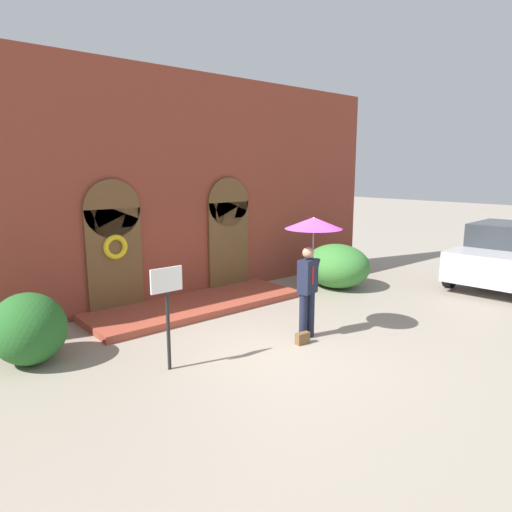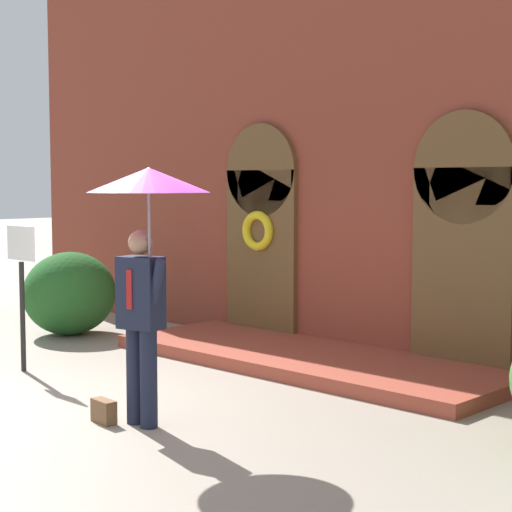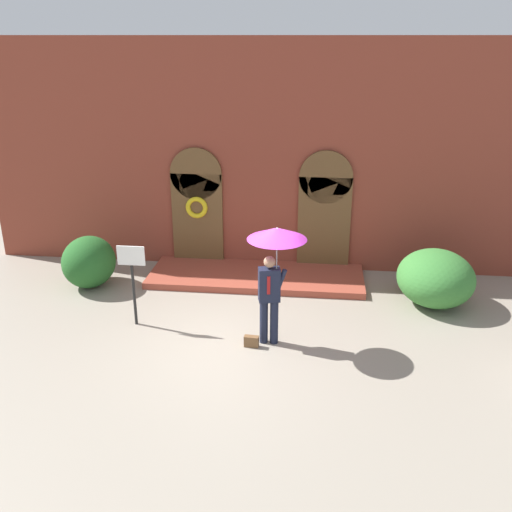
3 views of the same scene
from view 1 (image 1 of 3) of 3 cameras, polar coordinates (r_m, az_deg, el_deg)
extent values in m
plane|color=gray|center=(8.77, 3.77, -11.02)|extent=(80.00, 80.00, 0.00)
cube|color=brown|center=(11.54, -10.84, 8.33)|extent=(14.00, 0.50, 5.60)
cube|color=brown|center=(10.76, -17.20, -0.71)|extent=(1.30, 0.08, 2.40)
cylinder|color=brown|center=(10.60, -17.56, 5.66)|extent=(1.30, 0.08, 1.30)
cube|color=brown|center=(12.34, -3.44, 1.16)|extent=(1.30, 0.08, 2.40)
cylinder|color=brown|center=(12.20, -3.50, 6.73)|extent=(1.30, 0.08, 1.30)
torus|color=yellow|center=(10.64, -17.15, 1.08)|extent=(0.56, 0.12, 0.56)
cube|color=#98402E|center=(11.01, -7.37, -6.07)|extent=(5.20, 1.80, 0.16)
cylinder|color=#191E33|center=(8.97, 5.93, -7.50)|extent=(0.16, 0.16, 0.90)
cylinder|color=#191E33|center=(9.11, 6.81, -7.23)|extent=(0.16, 0.16, 0.90)
cube|color=#191E33|center=(8.83, 6.48, -2.54)|extent=(0.44, 0.32, 0.66)
cube|color=#A51919|center=(8.73, 7.10, -2.43)|extent=(0.06, 0.02, 0.36)
sphere|color=#A87A5B|center=(8.73, 6.54, 0.40)|extent=(0.22, 0.22, 0.22)
cylinder|color=#191E33|center=(8.96, 7.46, -1.71)|extent=(0.22, 0.09, 0.46)
cylinder|color=gray|center=(8.84, 7.12, 0.24)|extent=(0.02, 0.02, 0.98)
cone|color=#992893|center=(8.75, 7.21, 4.11)|extent=(1.10, 1.10, 0.22)
cone|color=white|center=(8.75, 7.21, 4.21)|extent=(0.61, 0.61, 0.20)
cube|color=brown|center=(8.80, 5.84, -10.20)|extent=(0.29, 0.14, 0.22)
cylinder|color=black|center=(7.66, -10.90, -9.28)|extent=(0.06, 0.06, 1.30)
cube|color=white|center=(7.41, -11.14, -2.94)|extent=(0.56, 0.03, 0.40)
ellipsoid|color=#235B23|center=(8.69, -26.58, -8.11)|extent=(1.23, 1.39, 1.22)
ellipsoid|color=#387A33|center=(12.91, 10.08, -1.23)|extent=(1.68, 1.89, 1.22)
cube|color=#B2B2B7|center=(14.70, 28.28, -0.46)|extent=(4.26, 2.19, 0.80)
cube|color=#2D3338|center=(14.83, 28.80, 2.40)|extent=(2.19, 1.78, 0.64)
cylinder|color=black|center=(13.86, 23.09, -2.34)|extent=(0.66, 0.28, 0.64)
cylinder|color=black|center=(16.22, 26.37, -0.80)|extent=(0.66, 0.28, 0.64)
camera|label=2|loc=(12.47, 44.70, 2.97)|focal=60.00mm
camera|label=3|loc=(8.45, 81.39, 18.08)|focal=40.00mm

